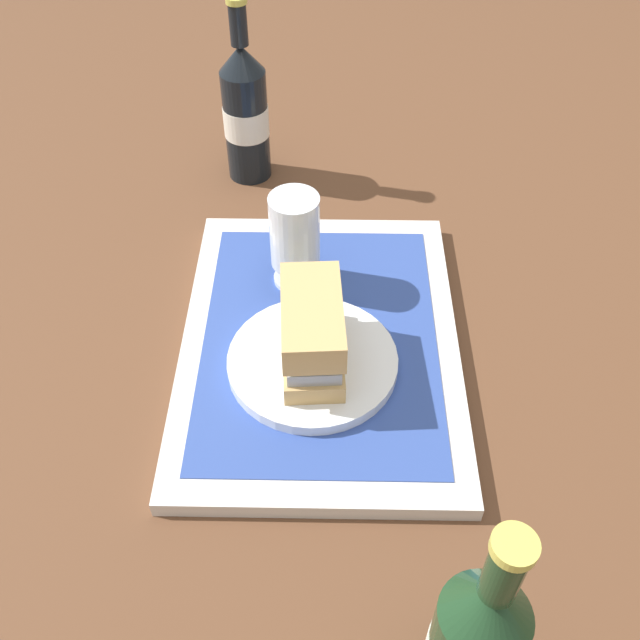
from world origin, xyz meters
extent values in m
plane|color=brown|center=(0.00, 0.00, 0.00)|extent=(3.00, 3.00, 0.00)
cube|color=silver|center=(0.00, 0.00, 0.01)|extent=(0.44, 0.32, 0.02)
cube|color=#2D4793|center=(0.00, 0.00, 0.02)|extent=(0.38, 0.27, 0.00)
cylinder|color=white|center=(-0.04, 0.01, 0.03)|extent=(0.19, 0.19, 0.01)
cube|color=tan|center=(-0.04, 0.01, 0.05)|extent=(0.13, 0.07, 0.02)
cube|color=#9EA3A8|center=(-0.04, 0.01, 0.07)|extent=(0.12, 0.06, 0.02)
cube|color=silver|center=(-0.04, 0.01, 0.08)|extent=(0.11, 0.06, 0.01)
sphere|color=#47932D|center=(0.01, 0.01, 0.09)|extent=(0.04, 0.04, 0.04)
cube|color=tan|center=(-0.04, 0.01, 0.10)|extent=(0.13, 0.07, 0.04)
cylinder|color=silver|center=(0.10, 0.03, 0.02)|extent=(0.06, 0.06, 0.01)
cylinder|color=silver|center=(0.10, 0.03, 0.04)|extent=(0.01, 0.01, 0.02)
cylinder|color=silver|center=(0.10, 0.03, 0.10)|extent=(0.06, 0.06, 0.09)
cylinder|color=gold|center=(0.10, 0.03, 0.08)|extent=(0.06, 0.06, 0.07)
cylinder|color=white|center=(0.10, 0.03, 0.12)|extent=(0.05, 0.05, 0.01)
cylinder|color=black|center=(0.36, 0.11, 0.08)|extent=(0.06, 0.06, 0.17)
cylinder|color=silver|center=(0.36, 0.11, 0.09)|extent=(0.07, 0.07, 0.05)
cone|color=black|center=(0.36, 0.11, 0.18)|extent=(0.06, 0.06, 0.04)
cylinder|color=black|center=(0.36, 0.11, 0.23)|extent=(0.02, 0.02, 0.05)
cylinder|color=#BFB74C|center=(0.36, 0.11, 0.26)|extent=(0.03, 0.03, 0.01)
cone|color=#19381E|center=(-0.38, -0.12, 0.18)|extent=(0.06, 0.06, 0.04)
cylinder|color=#19381E|center=(-0.38, -0.12, 0.23)|extent=(0.02, 0.02, 0.05)
cylinder|color=#BFB74C|center=(-0.38, -0.12, 0.26)|extent=(0.03, 0.03, 0.01)
camera|label=1|loc=(-0.57, -0.01, 0.64)|focal=40.62mm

